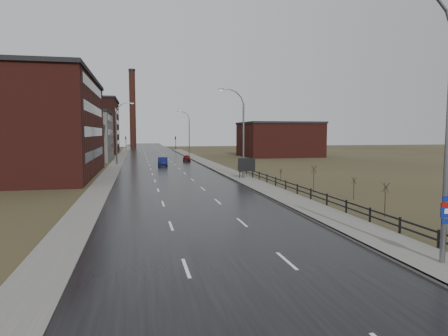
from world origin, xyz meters
name	(u,v)px	position (x,y,z in m)	size (l,w,h in m)	color
ground	(266,303)	(0.00, 0.00, 0.00)	(320.00, 320.00, 0.00)	#2D2819
road	(162,165)	(0.00, 60.00, 0.03)	(14.00, 300.00, 0.06)	black
sidewalk_right	(244,179)	(8.60, 35.00, 0.09)	(3.20, 180.00, 0.18)	#595651
curb_right	(232,180)	(7.08, 35.00, 0.09)	(0.16, 180.00, 0.18)	slate
sidewalk_left	(115,166)	(-8.20, 60.00, 0.06)	(2.40, 260.00, 0.12)	#595651
warehouse_near	(8,126)	(-20.99, 45.00, 6.76)	(22.44, 28.56, 13.50)	#471914
warehouse_mid	(72,136)	(-17.99, 78.00, 5.26)	(16.32, 20.40, 10.50)	slate
warehouse_far	(70,126)	(-22.99, 108.00, 7.76)	(26.52, 24.48, 15.50)	#331611
building_right	(279,139)	(30.30, 82.00, 4.26)	(18.36, 16.32, 8.50)	#471914
smokestack	(133,108)	(-6.00, 150.00, 15.50)	(2.70, 2.70, 30.70)	#331611
streetlight_main	(442,129)	(8.47, 2.00, 6.06)	(3.91, 0.29, 12.11)	slate
streetlight_right_mid	(241,133)	(8.50, 36.00, 5.84)	(3.36, 0.28, 11.35)	slate
streetlight_left	(118,133)	(-7.70, 62.00, 5.84)	(3.36, 0.28, 11.35)	slate
streetlight_right_far	(188,133)	(8.50, 90.00, 5.84)	(3.36, 0.28, 11.35)	slate
guardrail	(314,194)	(10.30, 18.31, 0.71)	(0.10, 53.05, 1.10)	black
shrub_c	(385,198)	(12.68, 11.92, 1.29)	(0.57, 0.60, 2.42)	#382D23
shrub_d	(354,188)	(14.33, 18.91, 1.05)	(0.47, 0.50, 1.97)	#382D23
shrub_e	(314,178)	(12.68, 23.59, 1.43)	(0.63, 0.67, 2.68)	#382D23
shrub_f	(281,175)	(12.58, 32.60, 0.82)	(0.38, 0.39, 1.54)	#382D23
billboard	(247,165)	(9.10, 35.55, 1.80)	(2.24, 0.17, 2.70)	black
traffic_light_left	(126,137)	(-8.00, 120.00, 4.60)	(0.58, 2.73, 5.30)	black
traffic_light_right	(175,137)	(8.00, 120.00, 4.60)	(0.58, 2.73, 5.30)	black
car_near	(163,162)	(-0.02, 57.46, 0.77)	(1.64, 4.70, 1.55)	#0E1246
car_far	(187,158)	(5.50, 68.58, 0.66)	(1.56, 3.89, 1.32)	#490C0D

